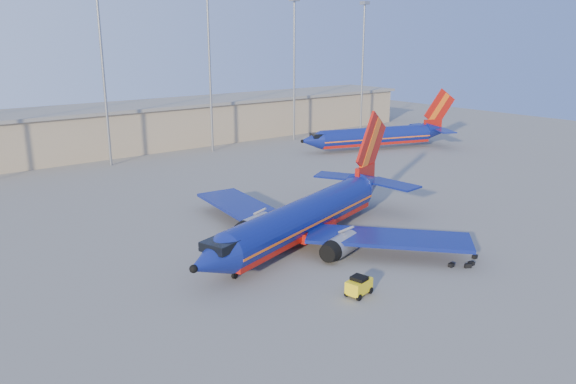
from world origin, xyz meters
The scene contains 7 objects.
ground centered at (0.00, 0.00, 0.00)m, with size 220.00×220.00×0.00m, color slate.
terminal_building centered at (10.00, 58.00, 4.32)m, with size 122.00×16.00×8.50m.
light_mast_row centered at (5.00, 46.00, 17.55)m, with size 101.60×1.60×28.65m.
aircraft_main centered at (-2.25, -2.46, 2.62)m, with size 35.20×33.31×12.29m.
aircraft_second centered at (41.32, 27.67, 2.58)m, with size 32.16×16.80×11.24m.
baggage_tug centered at (-7.51, -15.44, 0.88)m, with size 2.59×1.87×1.69m.
luggage_pile centered at (5.28, -17.19, 0.19)m, with size 4.15×1.63×0.42m.
Camera 1 is at (-39.12, -45.82, 21.09)m, focal length 35.00 mm.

